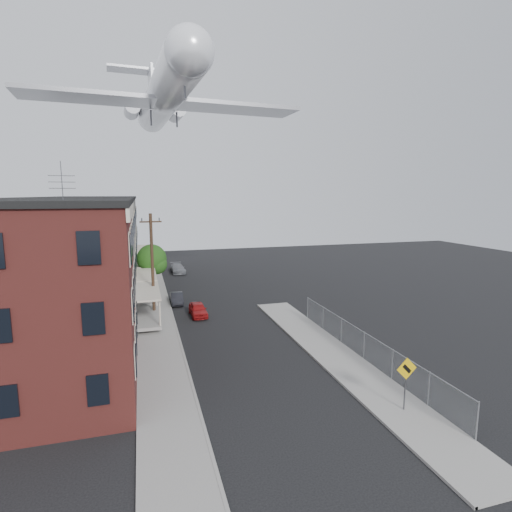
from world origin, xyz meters
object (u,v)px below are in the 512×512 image
Objects in this scene: street_tree at (153,260)px; airplane at (164,96)px; car_mid at (177,298)px; warning_sign at (406,376)px; utility_pole at (152,265)px; car_far at (178,268)px; car_near at (198,309)px.

street_tree is 0.18× the size of airplane.
car_mid is 0.11× the size of airplane.
street_tree is at bearing 120.21° from airplane.
street_tree is at bearing 110.58° from warning_sign.
airplane reaches higher than utility_pole.
street_tree is (0.33, 9.92, -1.22)m from utility_pole.
car_far is (1.53, 15.69, 0.08)m from car_mid.
airplane is at bearing -59.79° from street_tree.
car_near is 21.01m from airplane.
warning_sign is at bearing -70.49° from airplane.
street_tree is 1.21× the size of car_far.
car_far is at bearing 85.79° from car_mid.
car_far reaches higher than car_mid.
airplane reaches higher than street_tree.
airplane is (-9.30, 26.24, 18.15)m from warning_sign.
street_tree is 10.71m from car_far.
car_near is (3.71, -0.54, -4.09)m from utility_pole.
airplane is at bearing 109.51° from warning_sign.
warning_sign is at bearing -59.52° from utility_pole.
street_tree is (-10.87, 28.95, 1.57)m from warning_sign.
utility_pole is 0.31× the size of airplane.
car_near is at bearing 112.05° from warning_sign.
street_tree is 11.36m from car_near.
car_far is at bearing 70.36° from street_tree.
street_tree reaches higher than warning_sign.
car_mid is at bearing -98.51° from car_far.
utility_pole is 2.62× the size of car_near.
car_near is 20.19m from car_far.
car_far is at bearing 81.32° from airplane.
airplane is at bearing 102.26° from car_near.
utility_pole is 6.16m from car_mid.
warning_sign is 0.86× the size of car_mid.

